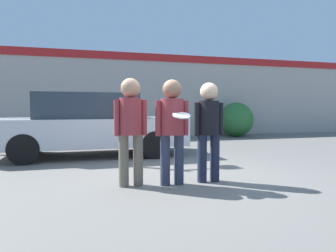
{
  "coord_description": "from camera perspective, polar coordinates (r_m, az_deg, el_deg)",
  "views": [
    {
      "loc": [
        -1.51,
        -4.7,
        1.18
      ],
      "look_at": [
        -0.21,
        -0.12,
        0.89
      ],
      "focal_mm": 32.0,
      "sensor_mm": 36.0,
      "label": 1
    }
  ],
  "objects": [
    {
      "name": "person_right",
      "position": [
        4.79,
        7.77,
        0.31
      ],
      "size": [
        0.49,
        0.32,
        1.58
      ],
      "color": "#1E2338",
      "rests_on": "ground"
    },
    {
      "name": "person_middle_with_frisbee",
      "position": [
        4.55,
        0.8,
        0.59
      ],
      "size": [
        0.52,
        0.56,
        1.61
      ],
      "color": "#2D3347",
      "rests_on": "ground"
    },
    {
      "name": "storefront_building",
      "position": [
        12.23,
        -8.84,
        5.96
      ],
      "size": [
        24.0,
        0.22,
        3.4
      ],
      "color": "#B2A89E",
      "rests_on": "ground"
    },
    {
      "name": "person_left",
      "position": [
        4.52,
        -7.13,
        0.56
      ],
      "size": [
        0.5,
        0.33,
        1.62
      ],
      "color": "#665B4C",
      "rests_on": "ground"
    },
    {
      "name": "ground_plane",
      "position": [
        5.07,
        1.91,
        -10.01
      ],
      "size": [
        56.0,
        56.0,
        0.0
      ],
      "primitive_type": "plane",
      "color": "#66635E"
    },
    {
      "name": "parked_car_near",
      "position": [
        7.66,
        -14.57,
        0.22
      ],
      "size": [
        4.5,
        1.96,
        1.53
      ],
      "color": "#B7BABF",
      "rests_on": "ground"
    },
    {
      "name": "shrub",
      "position": [
        12.81,
        12.85,
        1.22
      ],
      "size": [
        1.42,
        1.42,
        1.42
      ],
      "color": "#2D6B33",
      "rests_on": "ground"
    }
  ]
}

